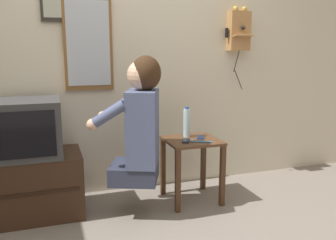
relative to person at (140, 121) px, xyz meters
The scene contains 11 objects.
wall_back 0.79m from the person, 93.68° to the left, with size 6.80×0.05×2.55m.
side_table 0.61m from the person, 14.73° to the left, with size 0.45×0.44×0.55m.
person is the anchor object (origin of this frame).
tv_stand 0.98m from the person, 162.53° to the left, with size 0.72×0.49×0.50m.
television 0.85m from the person, 163.15° to the left, with size 0.48×0.50×0.43m.
wall_phone_antique 1.43m from the person, 24.65° to the left, with size 0.25×0.19×0.79m.
wall_mirror 0.87m from the person, 118.95° to the left, with size 0.41×0.03×0.79m.
cell_phone_held 0.46m from the person, 10.13° to the left, with size 0.11×0.14×0.01m.
cell_phone_spare 0.63m from the person, 14.59° to the left, with size 0.10×0.14×0.01m.
water_bottle 0.53m from the person, 25.44° to the left, with size 0.06×0.06×0.27m.
toothbrush 0.55m from the person, ahead, with size 0.17×0.09×0.02m.
Camera 1 is at (-0.61, -2.12, 1.29)m, focal length 38.00 mm.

